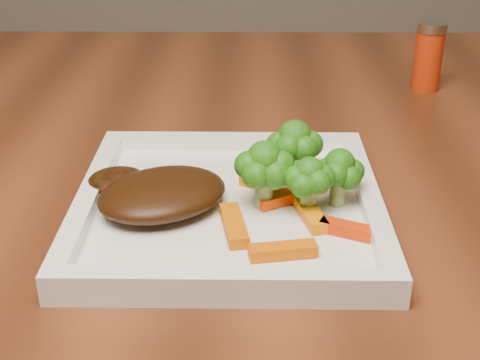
{
  "coord_description": "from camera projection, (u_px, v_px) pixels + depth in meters",
  "views": [
    {
      "loc": [
        -0.39,
        -0.8,
        1.06
      ],
      "look_at": [
        -0.39,
        -0.27,
        0.79
      ],
      "focal_mm": 50.0,
      "sensor_mm": 36.0,
      "label": 1
    }
  ],
  "objects": [
    {
      "name": "carrot_5",
      "position": [
        310.0,
        213.0,
        0.58
      ],
      "size": [
        0.03,
        0.06,
        0.01
      ],
      "primitive_type": "cube",
      "rotation": [
        0.0,
        0.0,
        -1.33
      ],
      "color": "orange",
      "rests_on": "plate"
    },
    {
      "name": "broccoli_3",
      "position": [
        264.0,
        175.0,
        0.59
      ],
      "size": [
        0.07,
        0.07,
        0.06
      ],
      "primitive_type": null,
      "rotation": [
        0.0,
        0.0,
        0.33
      ],
      "color": "#165F0F",
      "rests_on": "plate"
    },
    {
      "name": "carrot_0",
      "position": [
        283.0,
        251.0,
        0.53
      ],
      "size": [
        0.06,
        0.02,
        0.01
      ],
      "primitive_type": "cube",
      "rotation": [
        0.0,
        0.0,
        0.17
      ],
      "color": "#CF5A03",
      "rests_on": "plate"
    },
    {
      "name": "carrot_1",
      "position": [
        349.0,
        230.0,
        0.55
      ],
      "size": [
        0.05,
        0.03,
        0.01
      ],
      "primitive_type": "cube",
      "rotation": [
        0.0,
        0.0,
        -0.42
      ],
      "color": "red",
      "rests_on": "plate"
    },
    {
      "name": "carrot_6",
      "position": [
        285.0,
        197.0,
        0.6
      ],
      "size": [
        0.06,
        0.04,
        0.01
      ],
      "primitive_type": "cube",
      "rotation": [
        0.0,
        0.0,
        0.52
      ],
      "color": "#FF4404",
      "rests_on": "plate"
    },
    {
      "name": "broccoli_1",
      "position": [
        339.0,
        172.0,
        0.59
      ],
      "size": [
        0.07,
        0.07,
        0.06
      ],
      "primitive_type": null,
      "rotation": [
        0.0,
        0.0,
        0.42
      ],
      "color": "#275B0F",
      "rests_on": "plate"
    },
    {
      "name": "carrot_3",
      "position": [
        335.0,
        178.0,
        0.64
      ],
      "size": [
        0.06,
        0.03,
        0.01
      ],
      "primitive_type": "cube",
      "rotation": [
        0.0,
        0.0,
        -0.15
      ],
      "color": "red",
      "rests_on": "plate"
    },
    {
      "name": "plate",
      "position": [
        229.0,
        210.0,
        0.61
      ],
      "size": [
        0.27,
        0.27,
        0.01
      ],
      "primitive_type": "cube",
      "color": "white",
      "rests_on": "dining_table"
    },
    {
      "name": "carrot_4",
      "position": [
        256.0,
        172.0,
        0.65
      ],
      "size": [
        0.03,
        0.05,
        0.01
      ],
      "primitive_type": "cube",
      "rotation": [
        0.0,
        0.0,
        1.12
      ],
      "color": "#ED6703",
      "rests_on": "plate"
    },
    {
      "name": "broccoli_2",
      "position": [
        309.0,
        184.0,
        0.58
      ],
      "size": [
        0.07,
        0.07,
        0.06
      ],
      "primitive_type": null,
      "rotation": [
        0.0,
        0.0,
        0.36
      ],
      "color": "#387914",
      "rests_on": "plate"
    },
    {
      "name": "steak",
      "position": [
        162.0,
        194.0,
        0.59
      ],
      "size": [
        0.15,
        0.14,
        0.03
      ],
      "primitive_type": "ellipsoid",
      "rotation": [
        0.0,
        0.0,
        0.55
      ],
      "color": "#371C08",
      "rests_on": "plate"
    },
    {
      "name": "carrot_2",
      "position": [
        234.0,
        225.0,
        0.56
      ],
      "size": [
        0.03,
        0.06,
        0.01
      ],
      "primitive_type": "cube",
      "rotation": [
        0.0,
        0.0,
        1.74
      ],
      "color": "#CF5C03",
      "rests_on": "plate"
    },
    {
      "name": "spice_shaker",
      "position": [
        428.0,
        57.0,
        0.9
      ],
      "size": [
        0.04,
        0.04,
        0.09
      ],
      "primitive_type": "cylinder",
      "rotation": [
        0.0,
        0.0,
        -0.0
      ],
      "color": "#BB2B0A",
      "rests_on": "dining_table"
    },
    {
      "name": "broccoli_0",
      "position": [
        294.0,
        149.0,
        0.63
      ],
      "size": [
        0.07,
        0.07,
        0.07
      ],
      "primitive_type": null,
      "rotation": [
        0.0,
        0.0,
        0.31
      ],
      "color": "#2C7112",
      "rests_on": "plate"
    }
  ]
}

